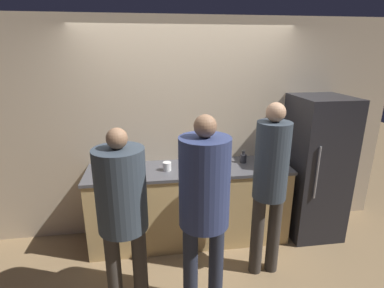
% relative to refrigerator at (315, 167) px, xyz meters
% --- Properties ---
extents(ground_plane, '(14.00, 14.00, 0.00)m').
position_rel_refrigerator_xyz_m(ground_plane, '(-1.54, -0.31, -0.86)').
color(ground_plane, '#8C704C').
extents(wall_back, '(5.20, 0.06, 2.60)m').
position_rel_refrigerator_xyz_m(wall_back, '(-1.54, 0.36, 0.44)').
color(wall_back, '#C6B293').
rests_on(wall_back, ground_plane).
extents(counter, '(2.33, 0.65, 0.94)m').
position_rel_refrigerator_xyz_m(counter, '(-1.54, 0.05, -0.40)').
color(counter, tan).
rests_on(counter, ground_plane).
extents(refrigerator, '(0.62, 0.70, 1.73)m').
position_rel_refrigerator_xyz_m(refrigerator, '(0.00, 0.00, 0.00)').
color(refrigerator, '#232328').
rests_on(refrigerator, ground_plane).
extents(person_left, '(0.41, 0.41, 1.67)m').
position_rel_refrigerator_xyz_m(person_left, '(-2.22, -0.88, 0.17)').
color(person_left, '#38332D').
rests_on(person_left, ground_plane).
extents(person_center, '(0.41, 0.41, 1.77)m').
position_rel_refrigerator_xyz_m(person_center, '(-1.56, -0.99, 0.23)').
color(person_center, '#232838').
rests_on(person_center, ground_plane).
extents(person_right, '(0.32, 0.32, 1.79)m').
position_rel_refrigerator_xyz_m(person_right, '(-0.85, -0.64, 0.19)').
color(person_right, '#38332D').
rests_on(person_right, ground_plane).
extents(fruit_bowl, '(0.31, 0.31, 0.14)m').
position_rel_refrigerator_xyz_m(fruit_bowl, '(-1.38, 0.21, 0.12)').
color(fruit_bowl, brown).
rests_on(fruit_bowl, counter).
extents(utensil_crock, '(0.10, 0.10, 0.26)m').
position_rel_refrigerator_xyz_m(utensil_crock, '(-2.43, 0.21, 0.15)').
color(utensil_crock, '#3D424C').
rests_on(utensil_crock, counter).
extents(bottle_red, '(0.07, 0.07, 0.23)m').
position_rel_refrigerator_xyz_m(bottle_red, '(-2.40, -0.14, 0.16)').
color(bottle_red, red).
rests_on(bottle_red, counter).
extents(bottle_dark, '(0.08, 0.08, 0.15)m').
position_rel_refrigerator_xyz_m(bottle_dark, '(-0.87, 0.11, 0.13)').
color(bottle_dark, '#333338').
rests_on(bottle_dark, counter).
extents(cup_white, '(0.09, 0.09, 0.10)m').
position_rel_refrigerator_xyz_m(cup_white, '(-1.79, -0.00, 0.12)').
color(cup_white, white).
rests_on(cup_white, counter).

